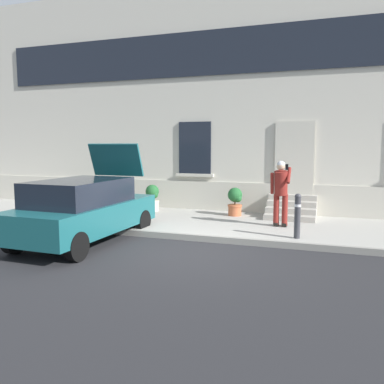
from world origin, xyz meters
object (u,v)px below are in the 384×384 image
Objects in this scene: planter_terracotta at (235,201)px; person_on_phone at (281,189)px; bollard_near_person at (297,214)px; planter_cream at (153,197)px; hatchback_car_teal at (84,209)px; planter_olive at (81,194)px.

person_on_phone is at bearing -40.28° from planter_terracotta.
bollard_near_person is at bearing -50.58° from planter_terracotta.
planter_cream and planter_terracotta have the same top height.
hatchback_car_teal is 3.93× the size of bollard_near_person.
bollard_near_person is 0.60× the size of person_on_phone.
planter_olive is at bearing 161.76° from bollard_near_person.
planter_terracotta is at bearing -0.12° from planter_cream.
planter_olive is (-7.54, 2.48, -0.11)m from bollard_near_person.
planter_cream is (-4.78, 2.47, -0.11)m from bollard_near_person.
bollard_near_person is at bearing 16.26° from hatchback_car_teal.
hatchback_car_teal is 4.78× the size of planter_terracotta.
hatchback_car_teal is at bearing -54.61° from planter_olive.
planter_olive is at bearing 173.30° from person_on_phone.
planter_cream is (0.00, 3.87, -0.19)m from hatchback_car_teal.
person_on_phone reaches higher than planter_terracotta.
planter_terracotta is (2.76, -0.01, 0.00)m from planter_cream.
hatchback_car_teal is 3.87m from planter_cream.
hatchback_car_teal is 4.78× the size of planter_cream.
person_on_phone reaches higher than bollard_near_person.
person_on_phone reaches higher than planter_olive.
planter_cream is (-4.26, 1.28, -0.54)m from person_on_phone.
bollard_near_person reaches higher than planter_olive.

